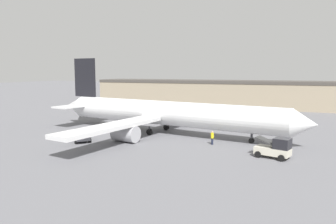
{
  "coord_description": "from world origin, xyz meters",
  "views": [
    {
      "loc": [
        18.44,
        -43.9,
        9.24
      ],
      "look_at": [
        0.0,
        0.0,
        3.23
      ],
      "focal_mm": 35.0,
      "sensor_mm": 36.0,
      "label": 1
    }
  ],
  "objects_px": {
    "ground_crew_worker": "(212,137)",
    "belt_loader_truck": "(275,148)",
    "airplane": "(162,113)",
    "baggage_tug": "(82,135)"
  },
  "relations": [
    {
      "from": "airplane",
      "to": "ground_crew_worker",
      "type": "bearing_deg",
      "value": -18.77
    },
    {
      "from": "airplane",
      "to": "baggage_tug",
      "type": "xyz_separation_m",
      "value": [
        -7.16,
        -9.79,
        -2.11
      ]
    },
    {
      "from": "ground_crew_worker",
      "to": "baggage_tug",
      "type": "distance_m",
      "value": 16.92
    },
    {
      "from": "ground_crew_worker",
      "to": "belt_loader_truck",
      "type": "distance_m",
      "value": 8.7
    },
    {
      "from": "belt_loader_truck",
      "to": "baggage_tug",
      "type": "bearing_deg",
      "value": -161.7
    },
    {
      "from": "ground_crew_worker",
      "to": "baggage_tug",
      "type": "bearing_deg",
      "value": -129.26
    },
    {
      "from": "airplane",
      "to": "ground_crew_worker",
      "type": "height_order",
      "value": "airplane"
    },
    {
      "from": "ground_crew_worker",
      "to": "belt_loader_truck",
      "type": "bearing_deg",
      "value": 8.02
    },
    {
      "from": "airplane",
      "to": "baggage_tug",
      "type": "height_order",
      "value": "airplane"
    },
    {
      "from": "airplane",
      "to": "belt_loader_truck",
      "type": "relative_size",
      "value": 10.64
    }
  ]
}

